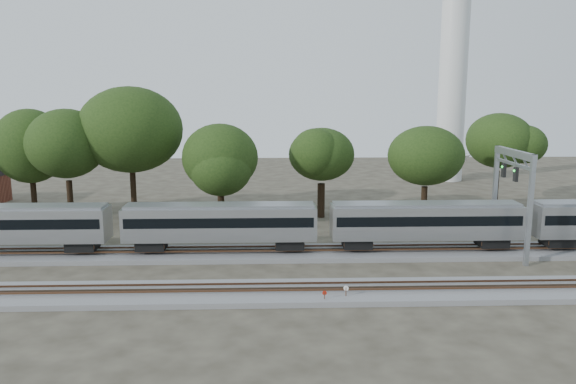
# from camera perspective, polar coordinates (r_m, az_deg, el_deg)

# --- Properties ---
(ground) EXTENTS (160.00, 160.00, 0.00)m
(ground) POSITION_cam_1_polar(r_m,az_deg,el_deg) (45.32, -5.59, -8.66)
(ground) COLOR #383328
(ground) RESTS_ON ground
(track_far) EXTENTS (160.00, 5.00, 0.73)m
(track_far) POSITION_cam_1_polar(r_m,az_deg,el_deg) (50.96, -5.17, -6.25)
(track_far) COLOR slate
(track_far) RESTS_ON ground
(track_near) EXTENTS (160.00, 5.00, 0.73)m
(track_near) POSITION_cam_1_polar(r_m,az_deg,el_deg) (41.49, -5.95, -10.19)
(track_near) COLOR slate
(track_near) RESTS_ON ground
(train) EXTENTS (88.68, 3.06, 4.50)m
(train) POSITION_cam_1_polar(r_m,az_deg,el_deg) (50.29, -6.73, -3.02)
(train) COLOR #B0B2B7
(train) RESTS_ON ground
(switch_stand_red) EXTENTS (0.32, 0.06, 1.00)m
(switch_stand_red) POSITION_cam_1_polar(r_m,az_deg,el_deg) (39.69, 3.73, -10.46)
(switch_stand_red) COLOR #512D19
(switch_stand_red) RESTS_ON ground
(switch_stand_white) EXTENTS (0.36, 0.16, 1.15)m
(switch_stand_white) POSITION_cam_1_polar(r_m,az_deg,el_deg) (40.31, 5.91, -10.01)
(switch_stand_white) COLOR #512D19
(switch_stand_white) RESTS_ON ground
(switch_lever) EXTENTS (0.57, 0.44, 0.30)m
(switch_lever) POSITION_cam_1_polar(r_m,az_deg,el_deg) (40.29, 1.85, -10.86)
(switch_lever) COLOR #512D19
(switch_lever) RESTS_ON ground
(signal_gantry) EXTENTS (0.66, 7.81, 9.50)m
(signal_gantry) POSITION_cam_1_polar(r_m,az_deg,el_deg) (53.94, 21.84, 1.28)
(signal_gantry) COLOR gray
(signal_gantry) RESTS_ON ground
(tree_1) EXTENTS (8.65, 8.65, 12.20)m
(tree_1) POSITION_cam_1_polar(r_m,az_deg,el_deg) (69.39, -24.75, 4.24)
(tree_1) COLOR black
(tree_1) RESTS_ON ground
(tree_2) EXTENTS (9.07, 9.07, 12.78)m
(tree_2) POSITION_cam_1_polar(r_m,az_deg,el_deg) (66.29, -21.60, 4.58)
(tree_2) COLOR black
(tree_2) RESTS_ON ground
(tree_3) EXTENTS (10.50, 10.50, 14.80)m
(tree_3) POSITION_cam_1_polar(r_m,az_deg,el_deg) (65.45, -15.72, 6.10)
(tree_3) COLOR black
(tree_3) RESTS_ON ground
(tree_4) EXTENTS (7.70, 7.70, 10.85)m
(tree_4) POSITION_cam_1_polar(r_m,az_deg,el_deg) (60.69, -6.92, 3.48)
(tree_4) COLOR black
(tree_4) RESTS_ON ground
(tree_5) EXTENTS (7.54, 7.54, 10.63)m
(tree_5) POSITION_cam_1_polar(r_m,az_deg,el_deg) (64.84, 3.43, 3.83)
(tree_5) COLOR black
(tree_5) RESTS_ON ground
(tree_6) EXTENTS (7.64, 7.64, 10.77)m
(tree_6) POSITION_cam_1_polar(r_m,az_deg,el_deg) (64.24, 13.84, 3.58)
(tree_6) COLOR black
(tree_6) RESTS_ON ground
(tree_7) EXTENTS (8.53, 8.53, 12.03)m
(tree_7) POSITION_cam_1_polar(r_m,az_deg,el_deg) (76.20, 20.66, 4.90)
(tree_7) COLOR black
(tree_7) RESTS_ON ground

